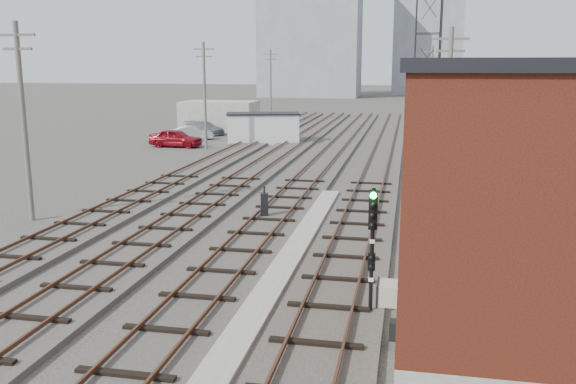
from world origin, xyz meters
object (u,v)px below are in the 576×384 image
(car_red, at_px, (176,138))
(site_trailer, at_px, (263,128))
(switch_stand, at_px, (264,205))
(car_silver, at_px, (192,133))
(signal_mast, at_px, (372,244))
(car_grey, at_px, (205,128))

(car_red, bearing_deg, site_trailer, -57.89)
(switch_stand, distance_m, car_silver, 32.16)
(signal_mast, xyz_separation_m, site_trailer, (-12.32, 37.92, -0.77))
(car_red, xyz_separation_m, car_silver, (-0.44, 5.32, -0.13))
(car_silver, bearing_deg, car_red, 162.15)
(car_grey, bearing_deg, switch_stand, -132.77)
(switch_stand, height_order, site_trailer, site_trailer)
(signal_mast, distance_m, car_grey, 48.07)
(car_red, xyz_separation_m, car_grey, (-0.66, 9.77, -0.12))
(site_trailer, distance_m, car_silver, 7.56)
(car_red, bearing_deg, car_grey, 6.22)
(signal_mast, bearing_deg, site_trailer, 108.00)
(signal_mast, relative_size, switch_stand, 2.53)
(signal_mast, height_order, car_red, signal_mast)
(site_trailer, bearing_deg, signal_mast, -87.66)
(switch_stand, bearing_deg, car_silver, 99.93)
(switch_stand, distance_m, site_trailer, 28.38)
(switch_stand, height_order, car_silver, switch_stand)
(car_red, relative_size, car_silver, 1.15)
(car_red, distance_m, car_grey, 9.79)
(site_trailer, xyz_separation_m, car_red, (-6.96, -3.98, -0.62))
(switch_stand, bearing_deg, site_trailer, 87.58)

